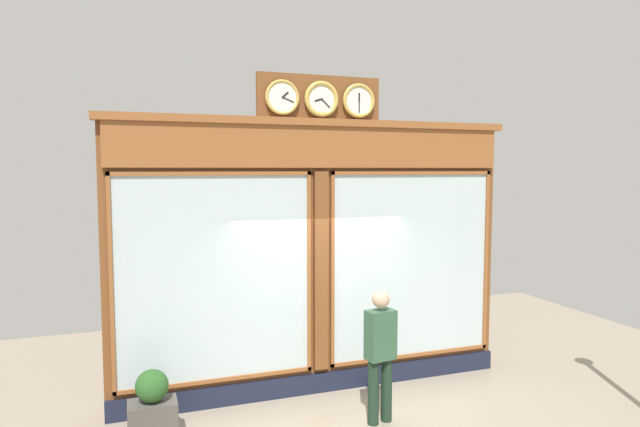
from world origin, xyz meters
TOP-DOWN VIEW (x-y plane):
  - shop_facade at (-0.00, -0.13)m, footprint 5.88×0.42m
  - pedestrian at (-0.39, 1.15)m, footprint 0.39×0.27m
  - planter_box at (2.33, 0.71)m, footprint 0.56×0.36m
  - planter_shrub at (2.33, 0.71)m, footprint 0.38×0.38m

SIDE VIEW (x-z plane):
  - planter_box at x=2.33m, z-range 0.00..0.48m
  - planter_shrub at x=2.33m, z-range 0.48..0.86m
  - pedestrian at x=-0.39m, z-range 0.09..1.78m
  - shop_facade at x=0.00m, z-range -0.27..4.21m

